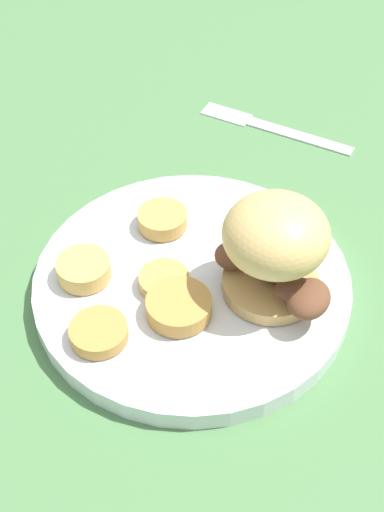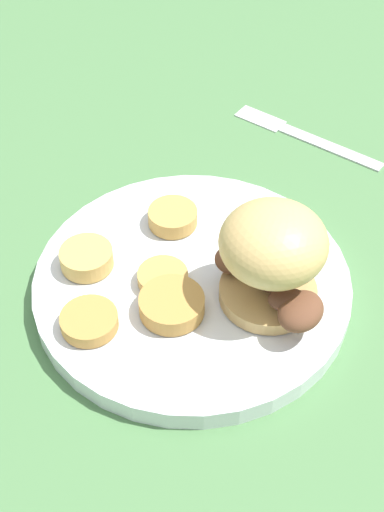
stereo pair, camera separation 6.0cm
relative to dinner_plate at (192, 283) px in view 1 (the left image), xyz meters
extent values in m
plane|color=#4C7A47|center=(0.00, 0.00, -0.01)|extent=(4.00, 4.00, 0.00)
cylinder|color=white|center=(0.00, 0.00, 0.00)|extent=(0.28, 0.28, 0.02)
torus|color=white|center=(0.00, 0.00, 0.01)|extent=(0.27, 0.27, 0.01)
cylinder|color=tan|center=(-0.04, -0.06, 0.02)|extent=(0.08, 0.08, 0.01)
ellipsoid|color=brown|center=(-0.08, -0.07, 0.03)|extent=(0.05, 0.05, 0.02)
ellipsoid|color=#4C281E|center=(-0.03, -0.07, 0.03)|extent=(0.03, 0.04, 0.02)
ellipsoid|color=#4C281E|center=(-0.03, -0.07, 0.03)|extent=(0.05, 0.04, 0.02)
ellipsoid|color=brown|center=(-0.02, -0.07, 0.03)|extent=(0.05, 0.05, 0.01)
ellipsoid|color=brown|center=(-0.01, -0.03, 0.03)|extent=(0.04, 0.04, 0.02)
ellipsoid|color=#4C281E|center=(-0.03, -0.07, 0.03)|extent=(0.06, 0.06, 0.02)
ellipsoid|color=#563323|center=(-0.07, -0.06, 0.03)|extent=(0.03, 0.04, 0.02)
ellipsoid|color=#DBB26B|center=(-0.04, -0.06, 0.07)|extent=(0.09, 0.09, 0.06)
cylinder|color=tan|center=(0.04, 0.09, 0.02)|extent=(0.05, 0.05, 0.02)
cylinder|color=tan|center=(0.00, 0.03, 0.01)|extent=(0.04, 0.04, 0.01)
cylinder|color=#BC8942|center=(-0.03, 0.09, 0.02)|extent=(0.05, 0.05, 0.01)
cylinder|color=#BC8942|center=(-0.03, 0.03, 0.02)|extent=(0.05, 0.05, 0.02)
cylinder|color=tan|center=(0.07, 0.00, 0.02)|extent=(0.05, 0.05, 0.01)
cube|color=silver|center=(0.16, -0.20, -0.01)|extent=(0.10, 0.09, 0.00)
cube|color=silver|center=(0.23, -0.14, -0.01)|extent=(0.06, 0.05, 0.00)
camera|label=1|loc=(-0.38, 0.16, 0.47)|focal=50.00mm
camera|label=2|loc=(-0.40, 0.11, 0.47)|focal=50.00mm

